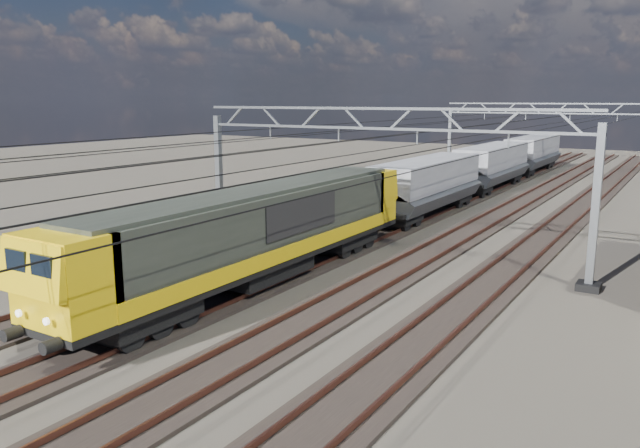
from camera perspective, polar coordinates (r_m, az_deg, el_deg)
The scene contains 12 objects.
ground at distance 26.44m, azimuth 1.10°, elevation -5.05°, with size 160.00×160.00×0.00m, color black.
track_outer_west at distance 29.80m, azimuth -8.91°, elevation -3.16°, with size 2.60×140.00×0.30m.
track_loco at distance 27.45m, azimuth -2.51°, elevation -4.29°, with size 2.60×140.00×0.30m.
track_inner_east at distance 25.51m, azimuth 4.99°, elevation -5.55°, with size 2.60×140.00×0.30m.
track_outer_east at distance 24.09m, azimuth 13.59°, elevation -6.86°, with size 2.60×140.00×0.30m.
catenary_gantry_mid at distance 29.11m, azimuth 5.13°, elevation 4.28°, with size 19.90×0.90×7.11m.
catenary_gantry_far at distance 63.30m, azimuth 19.96°, elevation 7.46°, with size 19.90×0.90×7.11m.
overhead_wires at distance 32.57m, azimuth 8.37°, elevation 8.21°, with size 12.03×140.00×0.53m.
locomotive at distance 25.16m, azimuth -5.38°, elevation -0.49°, with size 2.76×21.10×3.62m.
hopper_wagon_lead at distance 40.53m, azimuth 9.82°, elevation 3.77°, with size 3.38×13.00×3.25m.
hopper_wagon_mid at distance 53.90m, azimuth 15.48°, elevation 5.37°, with size 3.38×13.00×3.25m.
hopper_wagon_third at distance 67.61m, azimuth 18.88°, elevation 6.31°, with size 3.38×13.00×3.25m.
Camera 1 is at (12.84, -21.88, 7.47)m, focal length 35.00 mm.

